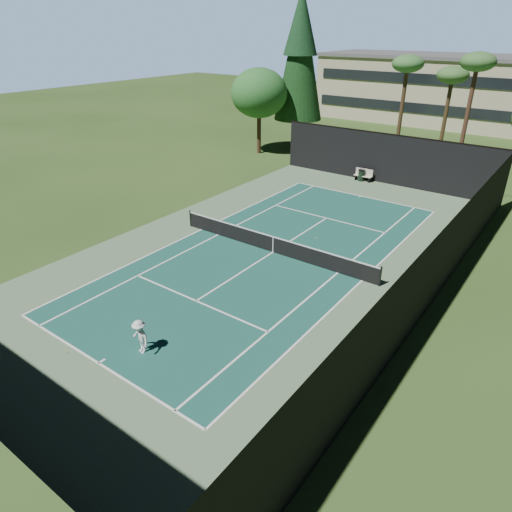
# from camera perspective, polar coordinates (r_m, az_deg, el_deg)

# --- Properties ---
(ground) EXTENTS (160.00, 160.00, 0.00)m
(ground) POSITION_cam_1_polar(r_m,az_deg,el_deg) (26.08, 2.12, 0.45)
(ground) COLOR #2D4A1B
(ground) RESTS_ON ground
(apron_slab) EXTENTS (18.00, 32.00, 0.01)m
(apron_slab) POSITION_cam_1_polar(r_m,az_deg,el_deg) (26.07, 2.12, 0.46)
(apron_slab) COLOR #5B7A55
(apron_slab) RESTS_ON ground
(court_surface) EXTENTS (10.97, 23.77, 0.01)m
(court_surface) POSITION_cam_1_polar(r_m,az_deg,el_deg) (26.07, 2.12, 0.47)
(court_surface) COLOR #195146
(court_surface) RESTS_ON ground
(court_lines) EXTENTS (11.07, 23.87, 0.01)m
(court_lines) POSITION_cam_1_polar(r_m,az_deg,el_deg) (26.07, 2.12, 0.49)
(court_lines) COLOR white
(court_lines) RESTS_ON ground
(tennis_net) EXTENTS (12.90, 0.10, 1.10)m
(tennis_net) POSITION_cam_1_polar(r_m,az_deg,el_deg) (25.83, 2.14, 1.55)
(tennis_net) COLOR black
(tennis_net) RESTS_ON ground
(fence) EXTENTS (18.04, 32.05, 4.03)m
(fence) POSITION_cam_1_polar(r_m,az_deg,el_deg) (25.30, 2.28, 4.57)
(fence) COLOR black
(fence) RESTS_ON ground
(player) EXTENTS (1.04, 0.71, 1.48)m
(player) POSITION_cam_1_polar(r_m,az_deg,el_deg) (18.64, -14.29, -9.75)
(player) COLOR white
(player) RESTS_ON ground
(tennis_ball_a) EXTENTS (0.06, 0.06, 0.06)m
(tennis_ball_a) POSITION_cam_1_polar(r_m,az_deg,el_deg) (19.93, -22.50, -11.02)
(tennis_ball_a) COLOR #C5D430
(tennis_ball_a) RESTS_ON ground
(tennis_ball_b) EXTENTS (0.06, 0.06, 0.06)m
(tennis_ball_b) POSITION_cam_1_polar(r_m,az_deg,el_deg) (28.48, 0.00, 2.92)
(tennis_ball_b) COLOR #C9E534
(tennis_ball_b) RESTS_ON ground
(tennis_ball_c) EXTENTS (0.07, 0.07, 0.07)m
(tennis_ball_c) POSITION_cam_1_polar(r_m,az_deg,el_deg) (28.04, 7.59, 2.27)
(tennis_ball_c) COLOR yellow
(tennis_ball_c) RESTS_ON ground
(tennis_ball_d) EXTENTS (0.06, 0.06, 0.06)m
(tennis_ball_d) POSITION_cam_1_polar(r_m,az_deg,el_deg) (31.61, -6.13, 5.26)
(tennis_ball_d) COLOR #CBD630
(tennis_ball_d) RESTS_ON ground
(park_bench) EXTENTS (1.50, 0.45, 1.02)m
(park_bench) POSITION_cam_1_polar(r_m,az_deg,el_deg) (39.42, 13.30, 9.89)
(park_bench) COLOR beige
(park_bench) RESTS_ON ground
(trash_bin) EXTENTS (0.56, 0.56, 0.95)m
(trash_bin) POSITION_cam_1_polar(r_m,az_deg,el_deg) (39.40, 13.02, 9.80)
(trash_bin) COLOR black
(trash_bin) RESTS_ON ground
(pine_tree) EXTENTS (4.80, 4.80, 15.00)m
(pine_tree) POSITION_cam_1_polar(r_m,az_deg,el_deg) (48.40, 5.56, 24.35)
(pine_tree) COLOR #402A1B
(pine_tree) RESTS_ON ground
(palm_a) EXTENTS (2.80, 2.80, 9.32)m
(palm_a) POSITION_cam_1_polar(r_m,az_deg,el_deg) (46.04, 18.39, 21.40)
(palm_a) COLOR #46321E
(palm_a) RESTS_ON ground
(palm_b) EXTENTS (2.80, 2.80, 8.42)m
(palm_b) POSITION_cam_1_polar(r_m,az_deg,el_deg) (47.02, 23.33, 19.71)
(palm_b) COLOR #45331D
(palm_b) RESTS_ON ground
(palm_c) EXTENTS (2.80, 2.80, 9.77)m
(palm_c) POSITION_cam_1_polar(r_m,az_deg,el_deg) (43.45, 25.90, 20.48)
(palm_c) COLOR #4E3021
(palm_c) RESTS_ON ground
(decid_tree_c) EXTENTS (5.44, 5.44, 8.09)m
(decid_tree_c) POSITION_cam_1_polar(r_m,az_deg,el_deg) (46.49, 0.39, 19.68)
(decid_tree_c) COLOR #492E1F
(decid_tree_c) RESTS_ON ground
(campus_building) EXTENTS (40.50, 12.50, 8.30)m
(campus_building) POSITION_cam_1_polar(r_m,az_deg,el_deg) (67.07, 26.16, 18.01)
(campus_building) COLOR #BEB593
(campus_building) RESTS_ON ground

